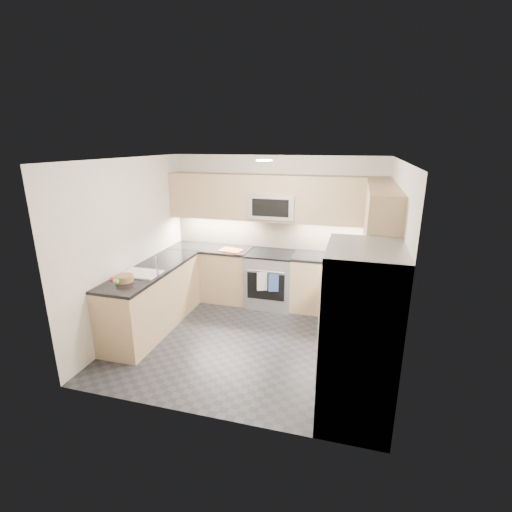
# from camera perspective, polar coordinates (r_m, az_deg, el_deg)

# --- Properties ---
(floor) EXTENTS (3.60, 3.20, 0.00)m
(floor) POSITION_cam_1_polar(r_m,az_deg,el_deg) (5.42, -1.01, -12.77)
(floor) COLOR black
(floor) RESTS_ON ground
(ceiling) EXTENTS (3.60, 3.20, 0.02)m
(ceiling) POSITION_cam_1_polar(r_m,az_deg,el_deg) (4.71, -1.17, 14.66)
(ceiling) COLOR beige
(ceiling) RESTS_ON wall_back
(wall_back) EXTENTS (3.60, 0.02, 2.50)m
(wall_back) POSITION_cam_1_polar(r_m,az_deg,el_deg) (6.42, 2.98, 4.03)
(wall_back) COLOR beige
(wall_back) RESTS_ON floor
(wall_front) EXTENTS (3.60, 0.02, 2.50)m
(wall_front) POSITION_cam_1_polar(r_m,az_deg,el_deg) (3.52, -8.57, -7.50)
(wall_front) COLOR beige
(wall_front) RESTS_ON floor
(wall_left) EXTENTS (0.02, 3.20, 2.50)m
(wall_left) POSITION_cam_1_polar(r_m,az_deg,el_deg) (5.68, -18.78, 1.39)
(wall_left) COLOR beige
(wall_left) RESTS_ON floor
(wall_right) EXTENTS (0.02, 3.20, 2.50)m
(wall_right) POSITION_cam_1_polar(r_m,az_deg,el_deg) (4.76, 20.20, -1.75)
(wall_right) COLOR beige
(wall_right) RESTS_ON floor
(base_cab_back_left) EXTENTS (1.42, 0.60, 0.90)m
(base_cab_back_left) POSITION_cam_1_polar(r_m,az_deg,el_deg) (6.69, -6.86, -2.69)
(base_cab_back_left) COLOR tan
(base_cab_back_left) RESTS_ON floor
(base_cab_back_right) EXTENTS (1.42, 0.60, 0.90)m
(base_cab_back_right) POSITION_cam_1_polar(r_m,az_deg,el_deg) (6.23, 12.11, -4.46)
(base_cab_back_right) COLOR tan
(base_cab_back_right) RESTS_ON floor
(base_cab_right) EXTENTS (0.60, 1.70, 0.90)m
(base_cab_right) POSITION_cam_1_polar(r_m,az_deg,el_deg) (5.18, 15.83, -9.38)
(base_cab_right) COLOR tan
(base_cab_right) RESTS_ON floor
(base_cab_peninsula) EXTENTS (0.60, 2.00, 0.90)m
(base_cab_peninsula) POSITION_cam_1_polar(r_m,az_deg,el_deg) (5.78, -15.53, -6.46)
(base_cab_peninsula) COLOR tan
(base_cab_peninsula) RESTS_ON floor
(countertop_back_left) EXTENTS (1.42, 0.63, 0.04)m
(countertop_back_left) POSITION_cam_1_polar(r_m,az_deg,el_deg) (6.54, -7.01, 1.19)
(countertop_back_left) COLOR black
(countertop_back_left) RESTS_ON base_cab_back_left
(countertop_back_right) EXTENTS (1.42, 0.63, 0.04)m
(countertop_back_right) POSITION_cam_1_polar(r_m,az_deg,el_deg) (6.08, 12.38, -0.33)
(countertop_back_right) COLOR black
(countertop_back_right) RESTS_ON base_cab_back_right
(countertop_right) EXTENTS (0.63, 1.70, 0.04)m
(countertop_right) POSITION_cam_1_polar(r_m,az_deg,el_deg) (4.99, 16.26, -4.53)
(countertop_right) COLOR black
(countertop_right) RESTS_ON base_cab_right
(countertop_peninsula) EXTENTS (0.63, 2.00, 0.04)m
(countertop_peninsula) POSITION_cam_1_polar(r_m,az_deg,el_deg) (5.62, -15.91, -2.06)
(countertop_peninsula) COLOR black
(countertop_peninsula) RESTS_ON base_cab_peninsula
(upper_cab_back) EXTENTS (3.60, 0.35, 0.75)m
(upper_cab_back) POSITION_cam_1_polar(r_m,az_deg,el_deg) (6.14, 2.70, 8.90)
(upper_cab_back) COLOR tan
(upper_cab_back) RESTS_ON wall_back
(upper_cab_right) EXTENTS (0.35, 1.95, 0.75)m
(upper_cab_right) POSITION_cam_1_polar(r_m,az_deg,el_deg) (4.87, 18.62, 5.85)
(upper_cab_right) COLOR tan
(upper_cab_right) RESTS_ON wall_right
(backsplash_back) EXTENTS (3.60, 0.01, 0.51)m
(backsplash_back) POSITION_cam_1_polar(r_m,az_deg,el_deg) (6.43, 2.96, 3.54)
(backsplash_back) COLOR tan
(backsplash_back) RESTS_ON wall_back
(backsplash_right) EXTENTS (0.01, 2.30, 0.51)m
(backsplash_right) POSITION_cam_1_polar(r_m,az_deg,el_deg) (5.20, 19.75, -0.77)
(backsplash_right) COLOR tan
(backsplash_right) RESTS_ON wall_right
(gas_range) EXTENTS (0.76, 0.65, 0.91)m
(gas_range) POSITION_cam_1_polar(r_m,az_deg,el_deg) (6.35, 2.23, -3.62)
(gas_range) COLOR #93949A
(gas_range) RESTS_ON floor
(range_cooktop) EXTENTS (0.76, 0.65, 0.03)m
(range_cooktop) POSITION_cam_1_polar(r_m,az_deg,el_deg) (6.20, 2.28, 0.35)
(range_cooktop) COLOR black
(range_cooktop) RESTS_ON gas_range
(oven_door_glass) EXTENTS (0.62, 0.02, 0.45)m
(oven_door_glass) POSITION_cam_1_polar(r_m,az_deg,el_deg) (6.05, 1.51, -4.74)
(oven_door_glass) COLOR black
(oven_door_glass) RESTS_ON gas_range
(oven_handle) EXTENTS (0.60, 0.02, 0.02)m
(oven_handle) POSITION_cam_1_polar(r_m,az_deg,el_deg) (5.94, 1.48, -2.39)
(oven_handle) COLOR #B2B5BA
(oven_handle) RESTS_ON gas_range
(microwave) EXTENTS (0.76, 0.40, 0.40)m
(microwave) POSITION_cam_1_polar(r_m,az_deg,el_deg) (6.14, 2.63, 7.71)
(microwave) COLOR #ACAFB5
(microwave) RESTS_ON upper_cab_back
(microwave_door) EXTENTS (0.60, 0.01, 0.28)m
(microwave_door) POSITION_cam_1_polar(r_m,az_deg,el_deg) (5.94, 2.19, 7.40)
(microwave_door) COLOR black
(microwave_door) RESTS_ON microwave
(refrigerator) EXTENTS (0.70, 0.90, 1.80)m
(refrigerator) POSITION_cam_1_polar(r_m,az_deg,el_deg) (3.81, 15.52, -11.79)
(refrigerator) COLOR #989AA0
(refrigerator) RESTS_ON floor
(fridge_handle_left) EXTENTS (0.02, 0.02, 1.20)m
(fridge_handle_left) POSITION_cam_1_polar(r_m,az_deg,el_deg) (3.64, 9.60, -11.95)
(fridge_handle_left) COLOR #B2B5BA
(fridge_handle_left) RESTS_ON refrigerator
(fridge_handle_right) EXTENTS (0.02, 0.02, 1.20)m
(fridge_handle_right) POSITION_cam_1_polar(r_m,az_deg,el_deg) (3.96, 10.18, -9.47)
(fridge_handle_right) COLOR #B2B5BA
(fridge_handle_right) RESTS_ON refrigerator
(sink_basin) EXTENTS (0.52, 0.38, 0.16)m
(sink_basin) POSITION_cam_1_polar(r_m,az_deg,el_deg) (5.43, -17.22, -3.28)
(sink_basin) COLOR white
(sink_basin) RESTS_ON base_cab_peninsula
(faucet) EXTENTS (0.03, 0.03, 0.28)m
(faucet) POSITION_cam_1_polar(r_m,az_deg,el_deg) (5.24, -15.00, -1.53)
(faucet) COLOR silver
(faucet) RESTS_ON countertop_peninsula
(utensil_bowl) EXTENTS (0.36, 0.36, 0.18)m
(utensil_bowl) POSITION_cam_1_polar(r_m,az_deg,el_deg) (5.93, 17.04, -0.04)
(utensil_bowl) COLOR #5DB14B
(utensil_bowl) RESTS_ON countertop_back_right
(cutting_board) EXTENTS (0.41, 0.32, 0.01)m
(cutting_board) POSITION_cam_1_polar(r_m,az_deg,el_deg) (6.30, -3.87, 0.91)
(cutting_board) COLOR #D44C14
(cutting_board) RESTS_ON countertop_back_left
(fruit_basket) EXTENTS (0.26, 0.26, 0.09)m
(fruit_basket) POSITION_cam_1_polar(r_m,az_deg,el_deg) (5.19, -19.61, -3.25)
(fruit_basket) COLOR #996F47
(fruit_basket) RESTS_ON countertop_peninsula
(fruit_apple) EXTENTS (0.06, 0.06, 0.06)m
(fruit_apple) POSITION_cam_1_polar(r_m,az_deg,el_deg) (4.99, -21.28, -3.37)
(fruit_apple) COLOR red
(fruit_apple) RESTS_ON fruit_basket
(fruit_pear) EXTENTS (0.07, 0.07, 0.07)m
(fruit_pear) POSITION_cam_1_polar(r_m,az_deg,el_deg) (4.90, -20.75, -3.68)
(fruit_pear) COLOR #539F44
(fruit_pear) RESTS_ON fruit_basket
(dish_towel_check) EXTENTS (0.16, 0.07, 0.31)m
(dish_towel_check) POSITION_cam_1_polar(r_m,az_deg,el_deg) (5.99, 0.95, -3.94)
(dish_towel_check) COLOR silver
(dish_towel_check) RESTS_ON oven_handle
(dish_towel_blue) EXTENTS (0.16, 0.05, 0.31)m
(dish_towel_blue) POSITION_cam_1_polar(r_m,az_deg,el_deg) (5.95, 2.71, -4.11)
(dish_towel_blue) COLOR navy
(dish_towel_blue) RESTS_ON oven_handle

